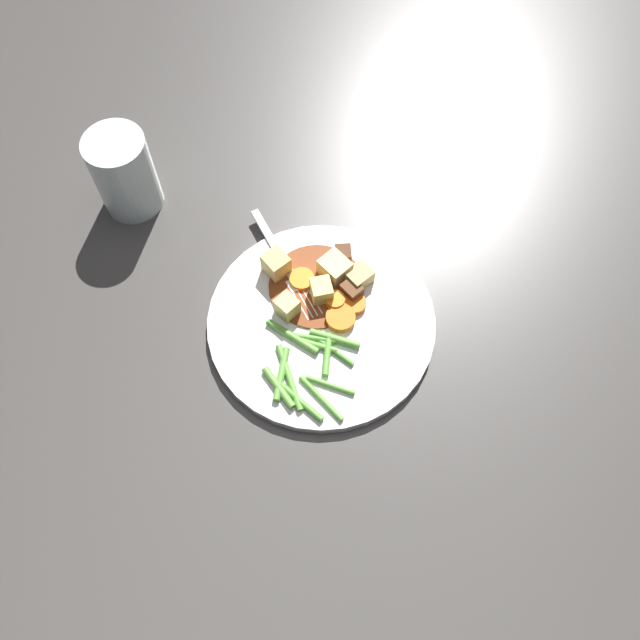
# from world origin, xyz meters

# --- Properties ---
(ground_plane) EXTENTS (3.00, 3.00, 0.00)m
(ground_plane) POSITION_xyz_m (0.00, 0.00, 0.00)
(ground_plane) COLOR #423F3D
(dinner_plate) EXTENTS (0.27, 0.27, 0.01)m
(dinner_plate) POSITION_xyz_m (0.00, 0.00, 0.01)
(dinner_plate) COLOR white
(dinner_plate) RESTS_ON ground_plane
(stew_sauce) EXTENTS (0.12, 0.12, 0.00)m
(stew_sauce) POSITION_xyz_m (0.05, 0.01, 0.01)
(stew_sauce) COLOR brown
(stew_sauce) RESTS_ON dinner_plate
(carrot_slice_0) EXTENTS (0.04, 0.04, 0.01)m
(carrot_slice_0) POSITION_xyz_m (0.00, -0.02, 0.02)
(carrot_slice_0) COLOR orange
(carrot_slice_0) RESTS_ON dinner_plate
(carrot_slice_1) EXTENTS (0.04, 0.04, 0.01)m
(carrot_slice_1) POSITION_xyz_m (0.05, 0.02, 0.02)
(carrot_slice_1) COLOR orange
(carrot_slice_1) RESTS_ON dinner_plate
(carrot_slice_2) EXTENTS (0.02, 0.02, 0.01)m
(carrot_slice_2) POSITION_xyz_m (0.02, -0.02, 0.02)
(carrot_slice_2) COLOR orange
(carrot_slice_2) RESTS_ON dinner_plate
(carrot_slice_3) EXTENTS (0.04, 0.04, 0.01)m
(carrot_slice_3) POSITION_xyz_m (0.02, -0.04, 0.02)
(carrot_slice_3) COLOR orange
(carrot_slice_3) RESTS_ON dinner_plate
(potato_chunk_0) EXTENTS (0.05, 0.05, 0.03)m
(potato_chunk_0) POSITION_xyz_m (0.06, -0.02, 0.03)
(potato_chunk_0) COLOR #EAD68C
(potato_chunk_0) RESTS_ON dinner_plate
(potato_chunk_1) EXTENTS (0.03, 0.03, 0.03)m
(potato_chunk_1) POSITION_xyz_m (0.01, 0.04, 0.03)
(potato_chunk_1) COLOR #E5CC7A
(potato_chunk_1) RESTS_ON dinner_plate
(potato_chunk_2) EXTENTS (0.04, 0.04, 0.03)m
(potato_chunk_2) POSITION_xyz_m (0.07, 0.06, 0.03)
(potato_chunk_2) COLOR #DBBC6B
(potato_chunk_2) RESTS_ON dinner_plate
(potato_chunk_3) EXTENTS (0.04, 0.04, 0.02)m
(potato_chunk_3) POSITION_xyz_m (0.05, -0.05, 0.02)
(potato_chunk_3) COLOR #DBBC6B
(potato_chunk_3) RESTS_ON dinner_plate
(potato_chunk_4) EXTENTS (0.03, 0.03, 0.03)m
(potato_chunk_4) POSITION_xyz_m (0.03, 0.00, 0.03)
(potato_chunk_4) COLOR #E5CC7A
(potato_chunk_4) RESTS_ON dinner_plate
(meat_chunk_0) EXTENTS (0.03, 0.03, 0.02)m
(meat_chunk_0) POSITION_xyz_m (0.04, -0.04, 0.02)
(meat_chunk_0) COLOR brown
(meat_chunk_0) RESTS_ON dinner_plate
(meat_chunk_1) EXTENTS (0.02, 0.02, 0.02)m
(meat_chunk_1) POSITION_xyz_m (0.09, -0.03, 0.02)
(meat_chunk_1) COLOR #56331E
(meat_chunk_1) RESTS_ON dinner_plate
(green_bean_0) EXTENTS (0.04, 0.05, 0.01)m
(green_bean_0) POSITION_xyz_m (-0.04, -0.01, 0.02)
(green_bean_0) COLOR #4C8E33
(green_bean_0) RESTS_ON dinner_plate
(green_bean_1) EXTENTS (0.01, 0.05, 0.01)m
(green_bean_1) POSITION_xyz_m (-0.03, 0.01, 0.02)
(green_bean_1) COLOR #599E38
(green_bean_1) RESTS_ON dinner_plate
(green_bean_2) EXTENTS (0.03, 0.06, 0.01)m
(green_bean_2) POSITION_xyz_m (-0.03, -0.02, 0.02)
(green_bean_2) COLOR #66AD42
(green_bean_2) RESTS_ON dinner_plate
(green_bean_3) EXTENTS (0.05, 0.06, 0.01)m
(green_bean_3) POSITION_xyz_m (-0.10, 0.03, 0.02)
(green_bean_3) COLOR #599E38
(green_bean_3) RESTS_ON dinner_plate
(green_bean_4) EXTENTS (0.05, 0.06, 0.01)m
(green_bean_4) POSITION_xyz_m (-0.02, 0.03, 0.02)
(green_bean_4) COLOR #66AD42
(green_bean_4) RESTS_ON dinner_plate
(green_bean_5) EXTENTS (0.05, 0.04, 0.01)m
(green_bean_5) POSITION_xyz_m (-0.09, 0.05, 0.02)
(green_bean_5) COLOR #66AD42
(green_bean_5) RESTS_ON dinner_plate
(green_bean_6) EXTENTS (0.03, 0.06, 0.01)m
(green_bean_6) POSITION_xyz_m (-0.08, -0.01, 0.02)
(green_bean_6) COLOR #66AD42
(green_bean_6) RESTS_ON dinner_plate
(green_bean_7) EXTENTS (0.02, 0.05, 0.01)m
(green_bean_7) POSITION_xyz_m (-0.03, 0.01, 0.02)
(green_bean_7) COLOR #66AD42
(green_bean_7) RESTS_ON dinner_plate
(green_bean_8) EXTENTS (0.08, 0.03, 0.01)m
(green_bean_8) POSITION_xyz_m (-0.08, 0.04, 0.02)
(green_bean_8) COLOR #66AD42
(green_bean_8) RESTS_ON dinner_plate
(green_bean_9) EXTENTS (0.07, 0.02, 0.01)m
(green_bean_9) POSITION_xyz_m (-0.07, 0.05, 0.02)
(green_bean_9) COLOR #66AD42
(green_bean_9) RESTS_ON dinner_plate
(green_bean_10) EXTENTS (0.06, 0.05, 0.01)m
(green_bean_10) POSITION_xyz_m (-0.10, -0.00, 0.02)
(green_bean_10) COLOR #66AD42
(green_bean_10) RESTS_ON dinner_plate
(green_bean_11) EXTENTS (0.05, 0.01, 0.01)m
(green_bean_11) POSITION_xyz_m (-0.05, -0.01, 0.02)
(green_bean_11) COLOR #66AD42
(green_bean_11) RESTS_ON dinner_plate
(fork) EXTENTS (0.16, 0.09, 0.00)m
(fork) POSITION_xyz_m (0.08, 0.04, 0.01)
(fork) COLOR silver
(fork) RESTS_ON dinner_plate
(water_glass) EXTENTS (0.08, 0.08, 0.11)m
(water_glass) POSITION_xyz_m (0.18, 0.25, 0.06)
(water_glass) COLOR silver
(water_glass) RESTS_ON ground_plane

